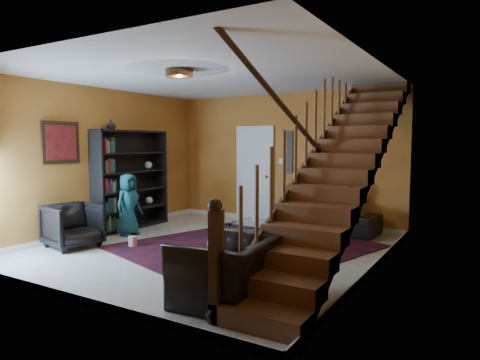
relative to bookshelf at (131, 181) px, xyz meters
The scene contains 21 objects.
floor 2.66m from the bookshelf, 14.01° to the right, with size 5.50×5.50×0.00m, color beige.
room 1.59m from the bookshelf, 34.27° to the left, with size 5.50×5.50×5.50m.
staircase 4.59m from the bookshelf, ahead, with size 0.95×5.02×3.18m.
bookshelf is the anchor object (origin of this frame).
door 2.73m from the bookshelf, 51.26° to the left, with size 0.82×0.05×2.05m, color silver.
framed_picture 1.70m from the bookshelf, 96.28° to the right, with size 0.04×0.74×0.74m, color maroon.
wall_hanging 3.38m from the bookshelf, 39.82° to the left, with size 0.14×0.03×0.90m, color black.
ceiling_fixture 3.30m from the bookshelf, 30.20° to the right, with size 0.40×0.40×0.10m, color #3F2814.
rug 2.98m from the bookshelf, ahead, with size 3.26×3.73×0.02m, color #470C11.
sofa 3.99m from the bookshelf, 25.60° to the left, with size 1.99×0.78×0.58m, color black.
armchair_left 1.85m from the bookshelf, 78.28° to the right, with size 0.79×0.81×0.74m, color black.
armchair_right 4.66m from the bookshelf, 32.38° to the right, with size 1.10×0.96×0.72m, color black.
person_adult_a 3.37m from the bookshelf, 32.17° to the left, with size 0.51×0.33×1.39m, color black.
person_adult_b 4.34m from the bookshelf, 24.14° to the left, with size 0.68×0.53×1.40m, color black.
person_child 0.80m from the bookshelf, 49.99° to the right, with size 0.57×0.37×1.17m, color #1B586A.
coffee_table 3.35m from the bookshelf, ahead, with size 1.24×0.81×0.45m.
cup_a 3.56m from the bookshelf, ahead, with size 0.12×0.12×0.09m, color #999999.
cup_b 3.02m from the bookshelf, ahead, with size 0.11×0.11×0.10m, color #999999.
bowl 3.44m from the bookshelf, ahead, with size 0.21×0.21×0.05m, color #999999.
vase 1.24m from the bookshelf, 90.00° to the right, with size 0.18×0.18×0.19m, color #999999.
popcorn_bucket 1.89m from the bookshelf, 44.78° to the right, with size 0.14×0.14×0.16m, color red.
Camera 1 is at (3.96, -5.71, 1.74)m, focal length 32.00 mm.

